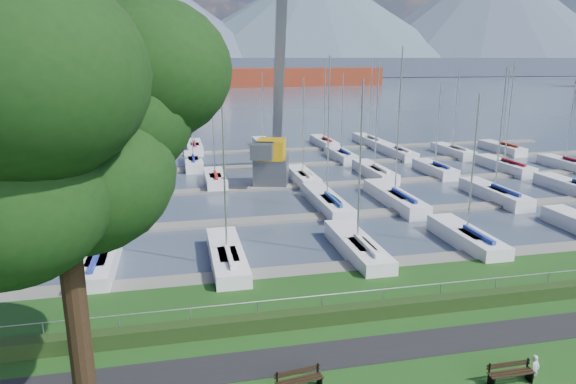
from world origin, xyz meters
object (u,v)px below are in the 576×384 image
object	(u,v)px
tree	(63,130)
crane	(273,126)
person	(535,365)
bench_left	(299,380)
bench_right	(510,373)

from	to	relation	value
tree	crane	distance (m)	36.78
crane	person	bearing A→B (deg)	-67.28
bench_left	bench_right	world-z (taller)	same
bench_right	tree	xyz separation A→B (m)	(-14.68, 0.28, 9.47)
bench_right	person	xyz separation A→B (m)	(1.08, 0.05, 0.14)
bench_right	crane	size ratio (longest dim) A/B	0.08
person	bench_left	bearing A→B (deg)	151.55
bench_right	tree	distance (m)	17.47
bench_left	crane	size ratio (longest dim) A/B	0.08
crane	bench_right	bearing A→B (deg)	-69.07
bench_right	tree	world-z (taller)	tree
tree	bench_right	bearing A→B (deg)	-1.10
bench_left	tree	bearing A→B (deg)	179.94
person	tree	xyz separation A→B (m)	(-15.76, 0.24, 9.33)
person	tree	distance (m)	18.31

